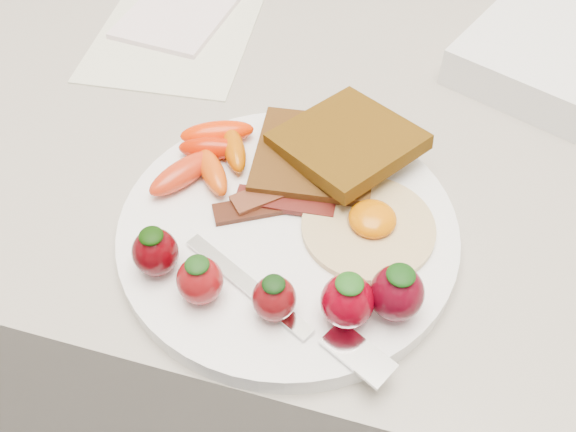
# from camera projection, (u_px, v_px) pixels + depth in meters

# --- Properties ---
(counter) EXTENTS (2.00, 0.60, 0.90)m
(counter) POSITION_uv_depth(u_px,v_px,m) (335.00, 343.00, 0.96)
(counter) COLOR gray
(counter) RESTS_ON ground
(plate) EXTENTS (0.27, 0.27, 0.02)m
(plate) POSITION_uv_depth(u_px,v_px,m) (288.00, 231.00, 0.51)
(plate) COLOR white
(plate) RESTS_ON counter
(toast_lower) EXTENTS (0.11, 0.11, 0.01)m
(toast_lower) POSITION_uv_depth(u_px,v_px,m) (315.00, 157.00, 0.55)
(toast_lower) COLOR #361504
(toast_lower) RESTS_ON plate
(toast_upper) EXTENTS (0.14, 0.14, 0.02)m
(toast_upper) POSITION_uv_depth(u_px,v_px,m) (347.00, 141.00, 0.54)
(toast_upper) COLOR #372104
(toast_upper) RESTS_ON toast_lower
(fried_egg) EXTENTS (0.13, 0.13, 0.02)m
(fried_egg) POSITION_uv_depth(u_px,v_px,m) (369.00, 225.00, 0.50)
(fried_egg) COLOR beige
(fried_egg) RESTS_ON plate
(bacon_strips) EXTENTS (0.10, 0.08, 0.01)m
(bacon_strips) POSITION_uv_depth(u_px,v_px,m) (276.00, 199.00, 0.52)
(bacon_strips) COLOR black
(bacon_strips) RESTS_ON plate
(baby_carrots) EXTENTS (0.08, 0.11, 0.02)m
(baby_carrots) POSITION_uv_depth(u_px,v_px,m) (210.00, 155.00, 0.54)
(baby_carrots) COLOR #C11C00
(baby_carrots) RESTS_ON plate
(strawberries) EXTENTS (0.21, 0.06, 0.05)m
(strawberries) POSITION_uv_depth(u_px,v_px,m) (287.00, 285.00, 0.44)
(strawberries) COLOR #470207
(strawberries) RESTS_ON plate
(fork) EXTENTS (0.17, 0.09, 0.00)m
(fork) POSITION_uv_depth(u_px,v_px,m) (296.00, 315.00, 0.45)
(fork) COLOR silver
(fork) RESTS_ON plate
(paper_sheet) EXTENTS (0.18, 0.23, 0.00)m
(paper_sheet) POSITION_uv_depth(u_px,v_px,m) (177.00, 30.00, 0.71)
(paper_sheet) COLOR silver
(paper_sheet) RESTS_ON counter
(notepad) EXTENTS (0.12, 0.16, 0.01)m
(notepad) POSITION_uv_depth(u_px,v_px,m) (182.00, 9.00, 0.73)
(notepad) COLOR white
(notepad) RESTS_ON paper_sheet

